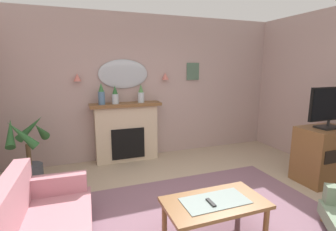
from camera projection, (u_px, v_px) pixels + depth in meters
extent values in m
cube|color=#B29993|center=(149.00, 87.00, 5.20)|extent=(6.59, 0.10, 2.87)
cube|color=#7F5B6B|center=(209.00, 219.00, 3.10)|extent=(3.20, 2.40, 0.01)
cube|color=beige|center=(127.00, 133.00, 4.99)|extent=(1.20, 0.28, 1.10)
cube|color=black|center=(128.00, 143.00, 4.93)|extent=(0.64, 0.12, 0.60)
cube|color=brown|center=(126.00, 105.00, 4.86)|extent=(1.36, 0.36, 0.06)
cylinder|color=#4C7093|center=(102.00, 98.00, 4.66)|extent=(0.12, 0.12, 0.24)
cone|color=#38753D|center=(101.00, 87.00, 4.62)|extent=(0.10, 0.10, 0.16)
cylinder|color=silver|center=(115.00, 99.00, 4.75)|extent=(0.12, 0.12, 0.19)
cone|color=#2D6633|center=(115.00, 90.00, 4.71)|extent=(0.10, 0.10, 0.16)
cylinder|color=silver|center=(141.00, 97.00, 4.92)|extent=(0.13, 0.13, 0.20)
cone|color=#4C8447|center=(141.00, 88.00, 4.88)|extent=(0.10, 0.10, 0.16)
ellipsoid|color=#B2BCC6|center=(123.00, 74.00, 4.88)|extent=(0.96, 0.06, 0.56)
cone|color=#D17066|center=(77.00, 77.00, 4.56)|extent=(0.14, 0.14, 0.14)
cone|color=#D17066|center=(165.00, 76.00, 5.14)|extent=(0.14, 0.14, 0.14)
cube|color=#4C6B56|center=(193.00, 71.00, 5.40)|extent=(0.28, 0.03, 0.36)
cube|color=brown|center=(215.00, 203.00, 2.69)|extent=(1.10, 0.60, 0.04)
cube|color=#8C9E99|center=(215.00, 201.00, 2.69)|extent=(0.72, 0.36, 0.01)
cylinder|color=brown|center=(266.00, 224.00, 2.68)|extent=(0.06, 0.06, 0.40)
cylinder|color=brown|center=(164.00, 218.00, 2.79)|extent=(0.06, 0.06, 0.40)
cylinder|color=brown|center=(239.00, 202.00, 3.12)|extent=(0.06, 0.06, 0.40)
cube|color=black|center=(211.00, 203.00, 2.63)|extent=(0.04, 0.16, 0.02)
cube|color=#B77A84|center=(2.00, 215.00, 2.30)|extent=(0.26, 1.71, 0.48)
cube|color=#B77A84|center=(55.00, 185.00, 3.15)|extent=(0.76, 0.20, 0.24)
cylinder|color=brown|center=(85.00, 206.00, 3.31)|extent=(0.07, 0.07, 0.10)
cylinder|color=brown|center=(28.00, 215.00, 3.11)|extent=(0.07, 0.07, 0.10)
cylinder|color=brown|center=(323.00, 218.00, 3.05)|extent=(0.06, 0.06, 0.10)
cube|color=brown|center=(323.00, 155.00, 4.06)|extent=(0.80, 0.56, 0.90)
cube|color=black|center=(328.00, 127.00, 3.95)|extent=(0.36, 0.24, 0.03)
cylinder|color=black|center=(328.00, 123.00, 3.94)|extent=(0.04, 0.04, 0.10)
cube|color=black|center=(331.00, 104.00, 3.88)|extent=(0.84, 0.04, 0.52)
cube|color=black|center=(332.00, 104.00, 3.86)|extent=(0.80, 0.01, 0.48)
cylinder|color=#474C56|center=(31.00, 175.00, 4.00)|extent=(0.37, 0.37, 0.32)
cylinder|color=brown|center=(29.00, 155.00, 3.94)|extent=(0.07, 0.07, 0.35)
cone|color=#2D6633|center=(41.00, 131.00, 3.90)|extent=(0.22, 0.52, 0.40)
cone|color=#2D6633|center=(30.00, 128.00, 4.06)|extent=(0.48, 0.20, 0.46)
cone|color=#2D6633|center=(10.00, 133.00, 3.77)|extent=(0.19, 0.49, 0.45)
cone|color=#2D6633|center=(22.00, 135.00, 3.67)|extent=(0.46, 0.18, 0.48)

